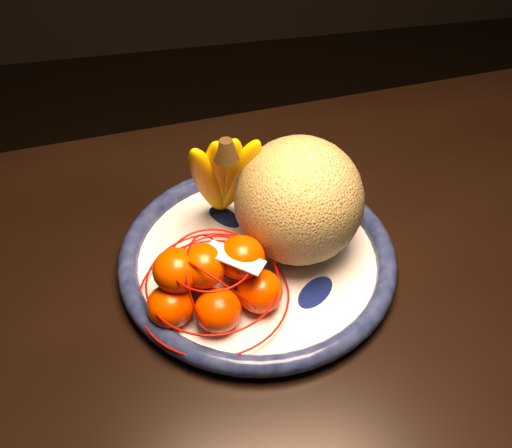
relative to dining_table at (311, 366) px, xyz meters
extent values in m
cube|color=black|center=(0.00, 0.00, 0.06)|extent=(1.67, 1.10, 0.04)
cylinder|color=white|center=(-0.05, 0.12, 0.09)|extent=(0.34, 0.34, 0.01)
torus|color=#091036|center=(-0.05, 0.12, 0.10)|extent=(0.37, 0.37, 0.03)
cylinder|color=white|center=(-0.05, 0.12, 0.09)|extent=(0.17, 0.17, 0.01)
ellipsoid|color=#0C1756|center=(0.01, 0.04, 0.10)|extent=(0.14, 0.13, 0.00)
ellipsoid|color=#0C1756|center=(-0.08, 0.20, 0.10)|extent=(0.11, 0.13, 0.00)
ellipsoid|color=#0C1756|center=(-0.16, 0.12, 0.10)|extent=(0.11, 0.08, 0.00)
sphere|color=olive|center=(0.00, 0.13, 0.18)|extent=(0.17, 0.17, 0.17)
ellipsoid|color=#E6BD04|center=(-0.10, 0.19, 0.19)|extent=(0.09, 0.12, 0.18)
ellipsoid|color=#E6BD04|center=(-0.09, 0.19, 0.19)|extent=(0.05, 0.10, 0.18)
ellipsoid|color=#E6BD04|center=(-0.08, 0.19, 0.19)|extent=(0.06, 0.11, 0.18)
ellipsoid|color=#E6BD04|center=(-0.07, 0.19, 0.19)|extent=(0.09, 0.11, 0.18)
cone|color=black|center=(-0.09, 0.19, 0.27)|extent=(0.03, 0.03, 0.03)
ellipsoid|color=#FF4800|center=(-0.17, 0.04, 0.13)|extent=(0.06, 0.06, 0.05)
ellipsoid|color=#FF4800|center=(-0.12, 0.02, 0.13)|extent=(0.06, 0.06, 0.05)
ellipsoid|color=#FF4800|center=(-0.06, 0.04, 0.13)|extent=(0.06, 0.06, 0.05)
ellipsoid|color=#FF4800|center=(-0.14, 0.09, 0.13)|extent=(0.06, 0.06, 0.05)
ellipsoid|color=#FF4800|center=(-0.08, 0.09, 0.13)|extent=(0.06, 0.06, 0.05)
ellipsoid|color=#FF4800|center=(-0.13, 0.06, 0.17)|extent=(0.06, 0.06, 0.05)
ellipsoid|color=#FF4800|center=(-0.08, 0.06, 0.17)|extent=(0.06, 0.06, 0.05)
ellipsoid|color=#FF4800|center=(-0.16, 0.05, 0.17)|extent=(0.06, 0.06, 0.05)
torus|color=#9E0801|center=(-0.12, 0.05, 0.11)|extent=(0.21, 0.21, 0.00)
torus|color=#9E0801|center=(-0.12, 0.05, 0.14)|extent=(0.18, 0.18, 0.00)
torus|color=#9E0801|center=(-0.12, 0.05, 0.18)|extent=(0.11, 0.11, 0.00)
torus|color=#9E0801|center=(-0.12, 0.05, 0.13)|extent=(0.14, 0.08, 0.12)
torus|color=#9E0801|center=(-0.12, 0.05, 0.13)|extent=(0.09, 0.14, 0.12)
torus|color=#9E0801|center=(-0.12, 0.05, 0.13)|extent=(0.13, 0.13, 0.12)
cube|color=white|center=(-0.09, 0.05, 0.18)|extent=(0.07, 0.06, 0.01)
camera|label=1|loc=(-0.16, -0.46, 0.74)|focal=45.00mm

